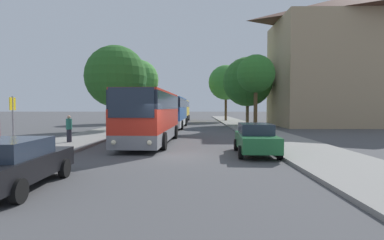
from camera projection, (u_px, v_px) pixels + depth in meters
name	position (u px, v px, depth m)	size (l,w,h in m)	color
ground_plane	(172.00, 155.00, 14.55)	(300.00, 300.00, 0.00)	#4C4C4F
sidewalk_left	(29.00, 153.00, 14.65)	(4.00, 120.00, 0.15)	gray
sidewalk_right	(316.00, 154.00, 14.45)	(4.00, 120.00, 0.15)	gray
building_right_background	(354.00, 61.00, 37.01)	(18.94, 10.57, 16.22)	tan
bus_front	(151.00, 116.00, 19.31)	(3.02, 10.47, 3.31)	gray
bus_middle	(173.00, 112.00, 34.40)	(3.09, 11.33, 3.42)	silver
bus_rear	(180.00, 110.00, 50.02)	(2.94, 11.88, 3.49)	#2D2D2D
parked_car_left_curb	(11.00, 163.00, 8.49)	(2.15, 4.43, 1.43)	black
parked_car_right_near	(256.00, 139.00, 14.75)	(2.09, 4.39, 1.53)	#236B38
bus_stop_sign	(13.00, 118.00, 14.10)	(0.08, 0.45, 2.70)	gray
pedestrian_waiting_far	(69.00, 129.00, 18.77)	(0.36, 0.36, 1.69)	#23232D
tree_left_near	(138.00, 80.00, 45.30)	(6.11, 6.11, 9.41)	#513D23
tree_left_far	(116.00, 77.00, 29.45)	(6.06, 6.06, 8.26)	brown
tree_right_near	(226.00, 83.00, 49.84)	(5.79, 5.79, 9.24)	#47331E
tree_right_mid	(256.00, 74.00, 31.81)	(4.06, 4.06, 7.79)	#513D23
tree_right_far	(248.00, 82.00, 39.03)	(6.42, 6.42, 8.74)	brown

